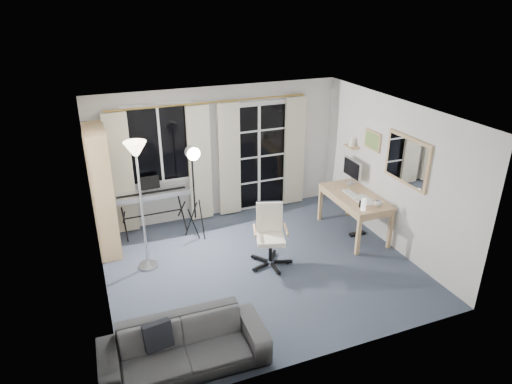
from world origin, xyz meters
TOP-DOWN VIEW (x-y plane):
  - floor at (0.00, 0.00)m, footprint 4.50×4.00m
  - window at (-1.05, 1.97)m, footprint 1.20×0.08m
  - french_door at (0.75, 1.97)m, footprint 1.32×0.09m
  - curtains at (-0.14, 1.88)m, footprint 3.60×0.07m
  - bookshelf at (-2.13, 1.43)m, footprint 0.34×0.94m
  - torchiere_lamp at (-1.60, 0.64)m, footprint 0.38×0.38m
  - keyboard_piano at (-1.31, 1.70)m, footprint 1.30×0.65m
  - studio_light at (-0.68, 1.19)m, footprint 0.30×0.34m
  - office_chair at (0.19, 0.11)m, footprint 0.67×0.67m
  - desk at (1.88, 0.39)m, footprint 0.70×1.37m
  - monitor at (2.08, 0.84)m, footprint 0.18×0.52m
  - desk_clutter at (1.82, 0.17)m, footprint 0.44×0.82m
  - mug at (1.98, -0.11)m, footprint 0.12×0.10m
  - wall_mirror at (2.22, -0.35)m, footprint 0.04×0.94m
  - framed_print at (2.23, 0.55)m, footprint 0.03×0.42m
  - wall_shelf at (2.16, 1.05)m, footprint 0.16×0.30m
  - sofa at (-1.55, -1.55)m, footprint 1.85×0.58m

SIDE VIEW (x-z plane):
  - floor at x=0.00m, z-range -0.02..0.00m
  - sofa at x=-1.55m, z-range 0.00..0.72m
  - office_chair at x=0.19m, z-range 0.08..1.05m
  - desk_clutter at x=1.82m, z-range 0.11..1.03m
  - desk at x=1.88m, z-range 0.27..1.00m
  - keyboard_piano at x=-1.31m, z-range 0.24..1.18m
  - mug at x=1.98m, z-range 0.72..0.84m
  - bookshelf at x=-2.13m, z-range -0.05..1.97m
  - monitor at x=2.08m, z-range 0.77..1.23m
  - french_door at x=0.75m, z-range -0.03..2.08m
  - curtains at x=-0.14m, z-range 0.03..2.16m
  - studio_light at x=-0.68m, z-range 0.51..2.21m
  - wall_shelf at x=2.16m, z-range 1.32..1.50m
  - window at x=-1.05m, z-range 0.80..2.20m
  - wall_mirror at x=2.22m, z-range 1.18..1.92m
  - framed_print at x=2.23m, z-range 1.44..1.76m
  - torchiere_lamp at x=-1.60m, z-range 0.61..2.61m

